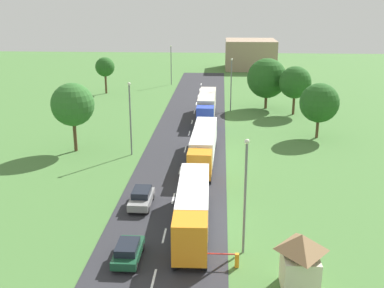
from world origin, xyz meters
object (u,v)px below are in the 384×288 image
car_lead (128,251)px  lamppost_lead (245,192)px  truck_second (203,144)px  truck_third (207,105)px  tree_elm (105,67)px  lamppost_third (231,82)px  tree_oak (319,103)px  car_second (141,198)px  truck_lead (193,207)px  tree_pine (267,78)px  lamppost_second (130,115)px  person_lead (294,257)px  distant_building (250,54)px  guard_booth (300,262)px  person_second (297,277)px  lamppost_fourth (171,63)px  tree_maple (295,82)px  barrier_gate (226,258)px  tree_birch (73,105)px  person_third (286,279)px

car_lead → lamppost_lead: size_ratio=0.46×
truck_second → truck_third: bearing=90.7°
lamppost_lead → tree_elm: lamppost_lead is taller
lamppost_third → tree_oak: 18.92m
car_second → truck_lead: bearing=-41.5°
tree_pine → lamppost_second: bearing=-125.0°
person_lead → distant_building: 96.82m
lamppost_lead → tree_pine: 48.45m
lamppost_third → distant_building: 49.42m
guard_booth → tree_oak: 36.27m
lamppost_second → tree_oak: bearing=20.3°
person_lead → person_second: bearing=-93.9°
truck_second → lamppost_fourth: 50.67m
distant_building → truck_lead: bearing=-96.0°
person_second → tree_maple: tree_maple is taller
truck_third → tree_oak: tree_oak is taller
barrier_gate → lamppost_third: bearing=88.6°
truck_lead → tree_elm: 59.86m
truck_lead → tree_birch: 25.56m
person_second → tree_birch: (-22.81, 27.40, 4.99)m
tree_pine → tree_oak: bearing=-72.9°
tree_maple → tree_pine: (-4.06, 4.13, -0.05)m
truck_second → distant_building: distant_building is taller
lamppost_third → tree_maple: lamppost_third is taller
person_lead → tree_pine: tree_pine is taller
person_second → lamppost_lead: (-3.27, 4.29, 4.05)m
tree_pine → distant_building: tree_pine is taller
truck_second → tree_pine: bearing=71.2°
barrier_gate → tree_oak: tree_oak is taller
lamppost_lead → lamppost_second: bearing=119.4°
car_lead → tree_maple: 49.38m
lamppost_second → person_second: bearing=-59.2°
car_lead → car_second: size_ratio=0.95×
lamppost_fourth → truck_third: bearing=-73.9°
barrier_gate → tree_oak: 35.34m
car_second → tree_maple: 41.18m
person_lead → lamppost_fourth: size_ratio=0.19×
person_third → tree_oak: tree_oak is taller
guard_booth → lamppost_lead: (-3.36, 4.55, 2.81)m
car_second → distant_building: distant_building is taller
lamppost_lead → tree_pine: (5.82, 48.10, 0.27)m
car_second → lamppost_fourth: bearing=93.5°
tree_maple → lamppost_second: bearing=-135.5°
barrier_gate → tree_elm: (-23.06, 61.43, 4.47)m
lamppost_lead → tree_pine: bearing=83.1°
person_third → lamppost_second: size_ratio=0.20×
lamppost_lead → tree_maple: 45.07m
car_second → barrier_gate: bearing=-51.9°
truck_lead → person_lead: size_ratio=8.05×
truck_lead → person_third: bearing=-50.9°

